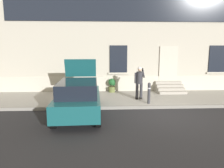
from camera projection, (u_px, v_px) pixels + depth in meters
The scene contains 11 objects.
ground_plane at pixel (163, 115), 8.90m from camera, with size 80.00×80.00×0.00m, color #232326.
sidewalk at pixel (149, 98), 11.65m from camera, with size 24.00×3.60×0.15m, color #99968E.
curb_edge at pixel (157, 107), 9.81m from camera, with size 24.00×0.12×0.15m, color gray.
building_facade at pixel (142, 35), 13.50m from camera, with size 24.00×1.52×7.50m.
entrance_stoop at pixel (169, 88), 12.98m from camera, with size 1.67×1.28×0.64m.
hatchback_car_teal at pixel (79, 97), 8.66m from camera, with size 1.90×4.12×2.34m.
bollard_near_person at pixel (149, 92), 10.10m from camera, with size 0.15×0.15×1.04m.
bollard_far_left at pixel (57, 93), 9.88m from camera, with size 0.15×0.15×1.04m.
person_on_phone at pixel (139, 81), 10.90m from camera, with size 0.51×0.46×1.75m.
planter_charcoal at pixel (67, 86), 12.62m from camera, with size 0.44×0.44×0.86m.
planter_olive at pixel (112, 85), 12.87m from camera, with size 0.44×0.44×0.86m.
Camera 1 is at (-2.62, -8.45, 2.76)m, focal length 33.03 mm.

